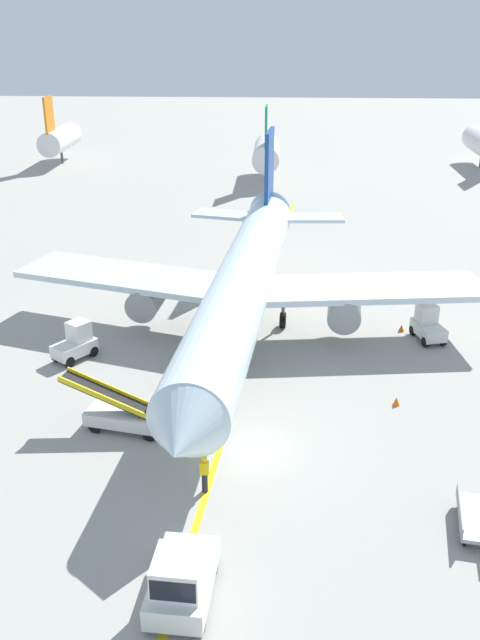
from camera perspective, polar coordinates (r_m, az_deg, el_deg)
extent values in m
plane|color=#9E9B93|center=(31.26, 0.46, -10.51)|extent=(300.00, 300.00, 0.00)
cube|color=yellow|center=(35.54, -0.32, -5.98)|extent=(7.28, 79.72, 0.01)
cylinder|color=silver|center=(40.04, 0.24, 2.95)|extent=(5.90, 30.17, 3.30)
cone|color=silver|center=(25.73, -4.83, -9.64)|extent=(3.43, 2.67, 3.23)
cone|color=silver|center=(55.50, 2.61, 9.20)|extent=(3.37, 3.06, 3.14)
cube|color=silver|center=(41.32, 10.88, 2.58)|extent=(13.44, 5.95, 0.36)
cylinder|color=gray|center=(40.69, 8.52, 0.91)|extent=(2.17, 3.35, 1.90)
cube|color=silver|center=(43.15, -9.40, 3.60)|extent=(13.72, 8.01, 0.36)
cylinder|color=gray|center=(42.15, -7.58, 1.77)|extent=(2.17, 3.35, 1.90)
cube|color=navy|center=(52.37, 2.41, 12.44)|extent=(0.63, 4.01, 5.20)
cube|color=silver|center=(52.59, 5.59, 8.32)|extent=(5.31, 2.47, 0.24)
cube|color=silver|center=(53.18, -0.95, 8.59)|extent=(5.56, 3.31, 0.24)
cylinder|color=#4C4C51|center=(30.62, -2.77, -7.87)|extent=(0.20, 0.20, 3.12)
cylinder|color=black|center=(31.30, -2.73, -9.88)|extent=(0.40, 0.59, 0.56)
cylinder|color=#4C4C51|center=(42.36, 3.56, 1.34)|extent=(0.20, 0.20, 3.12)
cylinder|color=black|center=(42.78, 3.52, 0.00)|extent=(0.43, 0.99, 0.96)
cylinder|color=#4C4C51|center=(42.90, -2.31, 1.65)|extent=(0.20, 0.20, 3.12)
cylinder|color=black|center=(43.31, -2.29, 0.33)|extent=(0.43, 0.99, 0.96)
cube|color=black|center=(27.20, -3.93, -6.76)|extent=(2.88, 1.24, 0.60)
cube|color=silver|center=(24.19, -4.69, -20.49)|extent=(2.13, 3.72, 0.80)
cube|color=silver|center=(23.09, -5.09, -19.86)|extent=(1.62, 1.72, 1.10)
cube|color=black|center=(22.55, -5.52, -21.19)|extent=(1.43, 0.17, 0.77)
cylinder|color=black|center=(23.49, -3.20, -23.52)|extent=(0.26, 0.61, 0.60)
cylinder|color=black|center=(23.76, -7.37, -23.03)|extent=(0.26, 0.61, 0.60)
cylinder|color=black|center=(25.25, -2.16, -19.38)|extent=(0.26, 0.61, 0.60)
cylinder|color=black|center=(25.50, -5.95, -19.00)|extent=(0.26, 0.61, 0.60)
cube|color=silver|center=(39.79, -13.39, -2.24)|extent=(2.46, 2.71, 0.70)
cube|color=silver|center=(39.65, -13.04, -0.87)|extent=(1.48, 1.48, 1.10)
cube|color=black|center=(39.93, -12.46, -0.63)|extent=(0.84, 0.64, 0.77)
cylinder|color=black|center=(40.79, -12.91, -2.08)|extent=(0.53, 0.61, 0.60)
cylinder|color=black|center=(39.99, -11.91, -2.52)|extent=(0.53, 0.61, 0.60)
cylinder|color=black|center=(39.91, -14.78, -2.87)|extent=(0.53, 0.61, 0.60)
cylinder|color=black|center=(39.09, -13.80, -3.34)|extent=(0.53, 0.61, 0.60)
cube|color=silver|center=(42.41, 15.14, -0.78)|extent=(1.87, 2.65, 0.70)
cube|color=silver|center=(42.41, 15.02, 0.55)|extent=(1.28, 1.31, 1.10)
cube|color=black|center=(42.83, 14.73, 0.82)|extent=(0.96, 0.33, 0.77)
cylinder|color=black|center=(43.00, 13.95, -0.82)|extent=(0.37, 0.64, 0.60)
cylinder|color=black|center=(43.47, 15.27, -0.70)|extent=(0.37, 0.64, 0.60)
cylinder|color=black|center=(41.64, 14.91, -1.75)|extent=(0.37, 0.64, 0.60)
cylinder|color=black|center=(42.13, 16.26, -1.61)|extent=(0.37, 0.64, 0.60)
cube|color=silver|center=(32.75, -9.20, -7.88)|extent=(4.02, 2.23, 0.60)
cylinder|color=black|center=(32.93, -11.75, -8.52)|extent=(0.63, 0.34, 0.60)
cylinder|color=black|center=(33.90, -10.82, -7.44)|extent=(0.63, 0.34, 0.60)
cylinder|color=black|center=(31.94, -7.40, -9.27)|extent=(0.63, 0.34, 0.60)
cylinder|color=black|center=(32.94, -6.58, -8.13)|extent=(0.63, 0.34, 0.60)
cube|color=black|center=(32.50, -10.28, -6.28)|extent=(5.07, 1.88, 1.76)
cube|color=yellow|center=(32.09, -10.63, -6.48)|extent=(4.93, 1.09, 1.84)
cube|color=yellow|center=(32.79, -9.97, -5.73)|extent=(4.93, 1.09, 1.84)
cube|color=#A5A5A8|center=(28.25, 19.02, -15.11)|extent=(1.93, 3.00, 0.16)
cube|color=gray|center=(28.00, 17.52, -14.63)|extent=(0.51, 2.77, 0.50)
cylinder|color=black|center=(27.51, 17.86, -16.82)|extent=(0.18, 0.37, 0.36)
cylinder|color=black|center=(29.15, 17.56, -14.19)|extent=(0.18, 0.37, 0.36)
cylinder|color=#26262D|center=(28.60, -2.89, -13.14)|extent=(0.24, 0.24, 0.85)
cube|color=yellow|center=(28.19, -2.92, -11.99)|extent=(0.36, 0.22, 0.56)
sphere|color=tan|center=(27.96, -2.94, -11.34)|extent=(0.20, 0.20, 0.20)
sphere|color=yellow|center=(27.93, -2.94, -11.24)|extent=(0.24, 0.24, 0.24)
cone|color=orange|center=(39.18, -2.74, -2.70)|extent=(0.36, 0.36, 0.44)
cone|color=orange|center=(43.37, 13.06, -0.63)|extent=(0.36, 0.36, 0.44)
cone|color=orange|center=(35.22, 12.66, -6.50)|extent=(0.36, 0.36, 0.44)
cylinder|color=silver|center=(96.20, -14.49, 14.12)|extent=(3.00, 10.00, 3.00)
cylinder|color=#3F3F3F|center=(96.57, -14.36, 12.78)|extent=(0.30, 0.30, 1.60)
cube|color=orange|center=(92.42, -15.36, 15.88)|extent=(0.24, 3.20, 4.40)
cylinder|color=silver|center=(83.35, 2.17, 13.48)|extent=(3.00, 10.00, 3.00)
cylinder|color=#3F3F3F|center=(83.78, 2.14, 11.93)|extent=(0.30, 0.30, 1.60)
cube|color=#198C4C|center=(79.35, 2.15, 15.53)|extent=(0.24, 3.20, 4.40)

